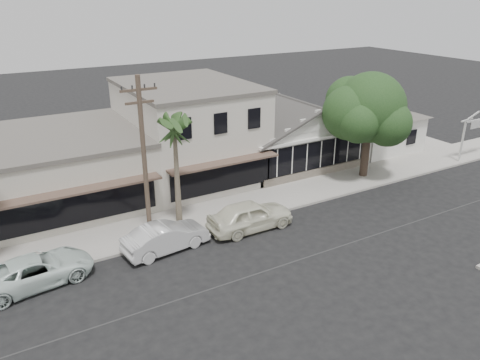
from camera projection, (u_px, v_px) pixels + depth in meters
ground at (345, 245)px, 24.98m from camera, size 140.00×140.00×0.00m
sidewalk_north at (158, 227)px, 26.68m from camera, size 90.00×3.50×0.15m
corner_shop at (288, 129)px, 36.32m from camera, size 10.40×8.60×5.10m
side_cottage at (373, 131)px, 39.75m from camera, size 6.00×6.00×3.00m
row_building_near at (188, 132)px, 33.21m from camera, size 8.00×10.00×6.50m
row_building_midnear at (58, 170)px, 29.49m from camera, size 10.00×10.00×4.20m
utility_pole at (144, 160)px, 23.20m from camera, size 1.80×0.24×9.00m
car_0 at (250, 215)px, 26.35m from camera, size 4.97×2.01×1.69m
car_1 at (166, 237)px, 24.21m from camera, size 4.70×2.11×1.50m
car_2 at (37, 270)px, 21.44m from camera, size 5.34×2.99×1.41m
shade_tree at (367, 109)px, 32.34m from camera, size 6.83×6.18×7.58m
palm_east at (174, 128)px, 24.22m from camera, size 3.13×3.13×7.09m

